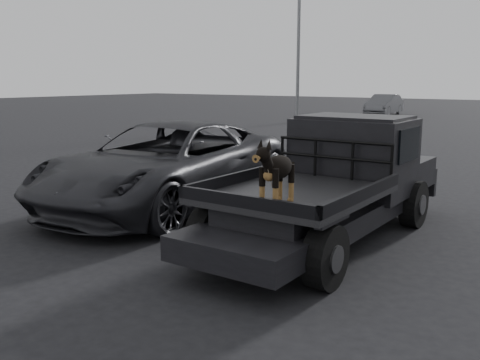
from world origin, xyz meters
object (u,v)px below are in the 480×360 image
Objects in this scene: dog at (277,173)px; distant_car_a at (384,105)px; parked_suv at (167,165)px; flatbed_ute at (326,210)px.

dog reaches higher than distant_car_a.
dog is at bearing -35.00° from parked_suv.
dog reaches higher than flatbed_ute.
flatbed_ute is at bearing 96.09° from dog.
dog reaches higher than parked_suv.
dog is (0.18, -1.72, 0.83)m from flatbed_ute.
parked_suv is 27.90m from distant_car_a.
flatbed_ute is 1.31× the size of distant_car_a.
flatbed_ute is 1.91m from dog.
distant_car_a is at bearing 95.99° from parked_suv.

